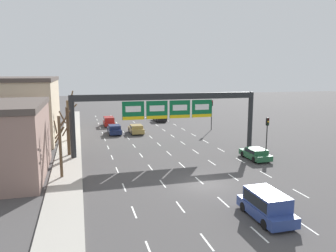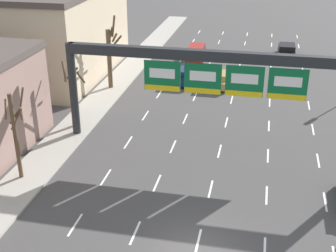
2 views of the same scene
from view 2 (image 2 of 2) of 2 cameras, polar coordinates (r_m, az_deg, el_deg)
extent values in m
cube|color=white|center=(25.81, -11.26, -11.73)|extent=(0.12, 2.00, 0.01)
cube|color=white|center=(29.67, -7.61, -6.22)|extent=(0.12, 2.00, 0.01)
cube|color=white|center=(33.82, -4.88, -1.99)|extent=(0.12, 2.00, 0.01)
cube|color=white|center=(38.18, -2.77, 1.29)|extent=(0.12, 2.00, 0.01)
cube|color=white|center=(42.69, -1.10, 3.89)|extent=(0.12, 2.00, 0.01)
cube|color=white|center=(47.29, 0.26, 5.98)|extent=(0.12, 2.00, 0.01)
cube|color=white|center=(51.96, 1.38, 7.70)|extent=(0.12, 2.00, 0.01)
cube|color=white|center=(56.69, 2.32, 9.14)|extent=(0.12, 2.00, 0.01)
cube|color=white|center=(61.47, 3.13, 10.34)|extent=(0.12, 2.00, 0.01)
cube|color=white|center=(66.27, 3.82, 11.38)|extent=(0.12, 2.00, 0.01)
cube|color=white|center=(24.85, -4.04, -12.86)|extent=(0.12, 2.00, 0.01)
cube|color=white|center=(28.83, -1.35, -6.96)|extent=(0.12, 2.00, 0.01)
cube|color=white|center=(33.10, 0.61, -2.53)|extent=(0.12, 2.00, 0.01)
cube|color=white|center=(37.54, 2.11, 0.88)|extent=(0.12, 2.00, 0.01)
cube|color=white|center=(42.11, 3.29, 3.56)|extent=(0.12, 2.00, 0.01)
cube|color=white|center=(46.77, 4.24, 5.70)|extent=(0.12, 2.00, 0.01)
cube|color=white|center=(51.49, 5.02, 7.46)|extent=(0.12, 2.00, 0.01)
cube|color=white|center=(56.26, 5.68, 8.91)|extent=(0.12, 2.00, 0.01)
cube|color=white|center=(61.07, 6.23, 10.14)|extent=(0.12, 2.00, 0.01)
cube|color=white|center=(65.91, 6.71, 11.19)|extent=(0.12, 2.00, 0.01)
cube|color=white|center=(24.30, 3.70, -13.84)|extent=(0.12, 2.00, 0.01)
cube|color=white|center=(28.36, 5.21, -7.65)|extent=(0.12, 2.00, 0.01)
cube|color=white|center=(32.69, 6.30, -3.05)|extent=(0.12, 2.00, 0.01)
cube|color=white|center=(37.18, 7.13, 0.45)|extent=(0.12, 2.00, 0.01)
cube|color=white|center=(41.79, 7.77, 3.20)|extent=(0.12, 2.00, 0.01)
cube|color=white|center=(46.48, 8.29, 5.39)|extent=(0.12, 2.00, 0.01)
cube|color=white|center=(51.23, 8.71, 7.18)|extent=(0.12, 2.00, 0.01)
cube|color=white|center=(56.02, 9.07, 8.66)|extent=(0.12, 2.00, 0.01)
cube|color=white|center=(60.85, 9.37, 9.91)|extent=(0.12, 2.00, 0.01)
cube|color=white|center=(65.70, 9.63, 10.97)|extent=(0.12, 2.00, 0.01)
cube|color=white|center=(24.20, 11.71, -14.59)|extent=(0.12, 2.00, 0.01)
cube|color=white|center=(28.28, 11.93, -8.25)|extent=(0.12, 2.00, 0.01)
cube|color=white|center=(32.61, 12.08, -3.56)|extent=(0.12, 2.00, 0.01)
cube|color=white|center=(37.11, 12.20, 0.02)|extent=(0.12, 2.00, 0.01)
cube|color=white|center=(41.73, 12.29, 2.81)|extent=(0.12, 2.00, 0.01)
cube|color=white|center=(46.43, 12.36, 5.04)|extent=(0.12, 2.00, 0.01)
cube|color=white|center=(51.18, 12.42, 6.87)|extent=(0.12, 2.00, 0.01)
cube|color=white|center=(55.98, 12.47, 8.38)|extent=(0.12, 2.00, 0.01)
cube|color=white|center=(60.81, 12.51, 9.65)|extent=(0.12, 2.00, 0.01)
cube|color=white|center=(65.66, 12.55, 10.73)|extent=(0.12, 2.00, 0.01)
cube|color=white|center=(28.57, 18.61, -8.74)|extent=(0.12, 2.00, 0.01)
cube|color=white|center=(32.87, 17.83, -4.02)|extent=(0.12, 2.00, 0.01)
cube|color=white|center=(37.34, 17.25, -0.42)|extent=(0.12, 2.00, 0.01)
cube|color=white|center=(41.93, 16.79, 2.41)|extent=(0.12, 2.00, 0.01)
cube|color=white|center=(46.61, 16.42, 4.68)|extent=(0.12, 2.00, 0.01)
cube|color=white|center=(51.34, 16.11, 6.53)|extent=(0.12, 2.00, 0.01)
cube|color=white|center=(56.13, 15.86, 8.06)|extent=(0.12, 2.00, 0.01)
cube|color=white|center=(60.94, 15.64, 9.35)|extent=(0.12, 2.00, 0.01)
cube|color=white|center=(65.79, 15.46, 10.46)|extent=(0.12, 2.00, 0.01)
cylinder|color=#232628|center=(34.23, -11.46, 4.27)|extent=(0.58, 0.58, 6.97)
cube|color=#232628|center=(30.70, 6.98, 8.40)|extent=(21.40, 0.60, 0.70)
cube|color=#0C6033|center=(31.41, -0.71, 6.13)|extent=(2.48, 0.08, 2.06)
cube|color=white|center=(31.31, -0.73, 6.42)|extent=(1.73, 0.02, 0.66)
cube|color=yellow|center=(31.65, -0.72, 4.65)|extent=(2.43, 0.02, 0.37)
cube|color=#0C6033|center=(30.96, 4.25, 5.78)|extent=(2.48, 0.08, 2.06)
cube|color=white|center=(30.86, 4.25, 6.08)|extent=(1.73, 0.02, 0.66)
cube|color=yellow|center=(31.20, 4.19, 4.29)|extent=(2.43, 0.02, 0.37)
cube|color=#0C6033|center=(30.75, 9.31, 5.39)|extent=(2.48, 0.08, 2.06)
cube|color=white|center=(30.64, 9.33, 5.69)|extent=(1.73, 0.02, 0.66)
cube|color=yellow|center=(30.99, 9.20, 3.89)|extent=(2.43, 0.02, 0.37)
cube|color=#0C6033|center=(30.77, 14.39, 4.94)|extent=(2.48, 0.08, 2.06)
cube|color=white|center=(30.67, 14.43, 5.24)|extent=(1.73, 0.02, 0.66)
cube|color=yellow|center=(31.01, 14.23, 3.45)|extent=(2.43, 0.02, 0.37)
cube|color=#C6B293|center=(48.91, -14.02, 10.88)|extent=(10.76, 16.82, 8.18)
cube|color=#19234C|center=(45.76, 2.13, 6.04)|extent=(1.82, 4.30, 0.69)
cube|color=#19234C|center=(45.33, 2.08, 6.66)|extent=(1.67, 2.24, 0.53)
cube|color=black|center=(45.33, 2.08, 6.66)|extent=(1.71, 2.06, 0.38)
cylinder|color=black|center=(47.17, 1.41, 6.35)|extent=(0.22, 0.66, 0.66)
cylinder|color=black|center=(46.92, 3.39, 6.21)|extent=(0.22, 0.66, 0.66)
cylinder|color=black|center=(44.77, 0.80, 5.34)|extent=(0.22, 0.66, 0.66)
cylinder|color=black|center=(44.50, 2.88, 5.19)|extent=(0.22, 0.66, 0.66)
cube|color=black|center=(55.83, 14.24, 8.75)|extent=(1.87, 4.62, 0.71)
cube|color=black|center=(55.40, 14.32, 9.32)|extent=(1.72, 2.40, 0.58)
cube|color=black|center=(55.40, 14.32, 9.32)|extent=(1.76, 2.21, 0.42)
cylinder|color=black|center=(57.20, 13.34, 8.97)|extent=(0.22, 0.66, 0.66)
cylinder|color=black|center=(57.28, 15.05, 8.82)|extent=(0.22, 0.66, 0.66)
cylinder|color=black|center=(54.53, 13.35, 8.22)|extent=(0.22, 0.66, 0.66)
cylinder|color=black|center=(54.61, 15.14, 8.05)|extent=(0.22, 0.66, 0.66)
cube|color=maroon|center=(53.25, 3.49, 8.62)|extent=(1.81, 4.14, 0.56)
cube|color=maroon|center=(53.02, 3.50, 9.33)|extent=(1.67, 2.90, 0.83)
cube|color=black|center=(53.02, 3.50, 9.33)|extent=(1.70, 2.66, 0.60)
cylinder|color=black|center=(54.59, 2.82, 8.87)|extent=(0.22, 0.66, 0.66)
cylinder|color=black|center=(54.37, 4.54, 8.76)|extent=(0.22, 0.66, 0.66)
cylinder|color=black|center=(52.24, 2.38, 8.15)|extent=(0.22, 0.66, 0.66)
cylinder|color=black|center=(52.00, 4.17, 8.03)|extent=(0.22, 0.66, 0.66)
cube|color=#A88947|center=(45.05, 6.22, 5.60)|extent=(1.91, 4.23, 0.68)
cube|color=#A88947|center=(44.63, 6.22, 6.19)|extent=(1.75, 2.20, 0.48)
cube|color=black|center=(44.63, 6.22, 6.19)|extent=(1.79, 2.02, 0.34)
cylinder|color=black|center=(46.40, 5.31, 5.93)|extent=(0.22, 0.66, 0.66)
cylinder|color=black|center=(46.25, 7.45, 5.77)|extent=(0.22, 0.66, 0.66)
cylinder|color=black|center=(44.02, 4.91, 4.90)|extent=(0.22, 0.66, 0.66)
cylinder|color=black|center=(43.86, 7.16, 4.73)|extent=(0.22, 0.66, 0.66)
cylinder|color=brown|center=(43.57, -7.16, 8.10)|extent=(0.42, 0.42, 5.43)
cylinder|color=brown|center=(42.96, -6.67, 11.98)|extent=(0.83, 1.13, 2.15)
cylinder|color=brown|center=(43.65, -6.36, 10.13)|extent=(1.54, 1.21, 1.58)
cylinder|color=brown|center=(43.13, -6.98, 11.10)|extent=(0.70, 0.64, 1.32)
cylinder|color=brown|center=(43.24, -6.53, 10.65)|extent=(0.92, 1.17, 1.09)
cylinder|color=brown|center=(29.33, -18.09, -1.27)|extent=(0.26, 0.26, 5.49)
cylinder|color=brown|center=(29.26, -18.00, 0.83)|extent=(0.92, 0.16, 1.48)
cylinder|color=brown|center=(29.17, -18.12, 1.18)|extent=(0.86, 0.21, 1.10)
cylinder|color=brown|center=(28.69, -19.18, 1.95)|extent=(0.36, 0.74, 1.09)
cylinder|color=brown|center=(28.79, -17.46, 1.15)|extent=(0.58, 0.98, 0.93)
cylinder|color=brown|center=(28.53, -17.41, 3.39)|extent=(1.04, 1.15, 1.64)
cylinder|color=brown|center=(35.78, -11.32, 4.10)|extent=(0.35, 0.35, 5.41)
cylinder|color=brown|center=(35.20, -10.56, 5.81)|extent=(0.20, 1.31, 1.23)
cylinder|color=brown|center=(35.18, -12.54, 6.50)|extent=(0.83, 1.23, 1.29)
cylinder|color=brown|center=(35.89, -11.74, 6.20)|extent=(1.03, 0.88, 1.01)
camera|label=1|loc=(15.22, -96.52, -26.99)|focal=35.00mm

